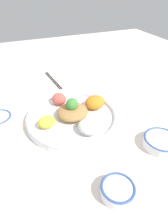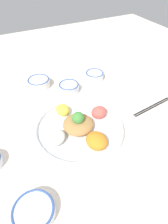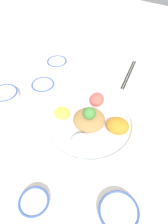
# 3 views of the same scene
# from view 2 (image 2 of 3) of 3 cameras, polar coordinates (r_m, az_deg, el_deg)

# --- Properties ---
(ground_plane) EXTENTS (2.40, 2.40, 0.00)m
(ground_plane) POSITION_cam_2_polar(r_m,az_deg,el_deg) (0.79, -0.93, -3.48)
(ground_plane) COLOR silver
(salad_platter) EXTENTS (0.36, 0.36, 0.10)m
(salad_platter) POSITION_cam_2_polar(r_m,az_deg,el_deg) (0.74, -1.69, -4.83)
(salad_platter) COLOR white
(salad_platter) RESTS_ON ground_plane
(rice_bowl_blue) EXTENTS (0.11, 0.11, 0.05)m
(rice_bowl_blue) POSITION_cam_2_polar(r_m,az_deg,el_deg) (1.01, -13.58, 8.73)
(rice_bowl_blue) COLOR white
(rice_bowl_blue) RESTS_ON ground_plane
(sauce_bowl_dark) EXTENTS (0.12, 0.12, 0.03)m
(sauce_bowl_dark) POSITION_cam_2_polar(r_m,az_deg,el_deg) (0.60, -15.05, -27.29)
(sauce_bowl_dark) COLOR white
(sauce_bowl_dark) RESTS_ON ground_plane
(rice_bowl_plain) EXTENTS (0.10, 0.10, 0.04)m
(rice_bowl_plain) POSITION_cam_2_polar(r_m,az_deg,el_deg) (1.05, 3.26, 11.12)
(rice_bowl_plain) COLOR white
(rice_bowl_plain) RESTS_ON ground_plane
(sauce_bowl_far) EXTENTS (0.10, 0.10, 0.04)m
(sauce_bowl_far) POSITION_cam_2_polar(r_m,az_deg,el_deg) (0.95, -4.60, 7.56)
(sauce_bowl_far) COLOR white
(sauce_bowl_far) RESTS_ON ground_plane
(chopsticks_pair_near) EXTENTS (0.23, 0.04, 0.01)m
(chopsticks_pair_near) POSITION_cam_2_polar(r_m,az_deg,el_deg) (0.92, 20.09, 1.65)
(chopsticks_pair_near) COLOR black
(chopsticks_pair_near) RESTS_ON ground_plane
(serving_spoon_main) EXTENTS (0.10, 0.11, 0.01)m
(serving_spoon_main) POSITION_cam_2_polar(r_m,az_deg,el_deg) (0.66, 22.49, -22.32)
(serving_spoon_main) COLOR silver
(serving_spoon_main) RESTS_ON ground_plane
(serving_spoon_extra) EXTENTS (0.13, 0.05, 0.01)m
(serving_spoon_extra) POSITION_cam_2_polar(r_m,az_deg,el_deg) (1.07, 13.30, 9.36)
(serving_spoon_extra) COLOR silver
(serving_spoon_extra) RESTS_ON ground_plane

